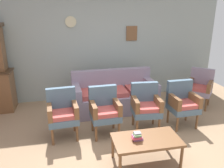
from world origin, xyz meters
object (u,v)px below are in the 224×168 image
(armchair_by_doorway, at_px, (105,109))
(armchair_near_couch_end, at_px, (182,102))
(book_stack_on_table, at_px, (137,137))
(wingback_chair_by_fireplace, at_px, (200,86))
(armchair_near_cabinet, at_px, (63,112))
(floor_vase_by_wall, at_px, (205,84))
(armchair_row_middle, at_px, (146,105))
(floral_couch, at_px, (114,96))
(coffee_table, at_px, (146,141))

(armchair_by_doorway, distance_m, armchair_near_couch_end, 1.57)
(book_stack_on_table, bearing_deg, wingback_chair_by_fireplace, 40.16)
(armchair_near_couch_end, xyz_separation_m, book_stack_on_table, (-1.26, -1.01, -0.02))
(armchair_by_doorway, xyz_separation_m, armchair_near_couch_end, (1.56, 0.02, 0.00))
(armchair_near_cabinet, height_order, floor_vase_by_wall, armchair_near_cabinet)
(armchair_near_cabinet, height_order, book_stack_on_table, armchair_near_cabinet)
(armchair_by_doorway, relative_size, armchair_row_middle, 1.00)
(floral_couch, xyz_separation_m, armchair_row_middle, (0.41, -0.97, 0.17))
(floral_couch, height_order, wingback_chair_by_fireplace, same)
(wingback_chair_by_fireplace, xyz_separation_m, book_stack_on_table, (-2.13, -1.80, -0.02))
(armchair_near_couch_end, xyz_separation_m, coffee_table, (-1.11, -1.01, -0.12))
(armchair_row_middle, bearing_deg, floral_couch, 112.67)
(floral_couch, height_order, floor_vase_by_wall, floral_couch)
(book_stack_on_table, xyz_separation_m, floor_vase_by_wall, (2.67, 2.42, -0.15))
(armchair_near_couch_end, bearing_deg, book_stack_on_table, -141.09)
(coffee_table, bearing_deg, armchair_by_doorway, 114.79)
(armchair_near_couch_end, bearing_deg, floral_couch, 139.69)
(book_stack_on_table, bearing_deg, coffee_table, 1.95)
(armchair_near_cabinet, height_order, coffee_table, armchair_near_cabinet)
(armchair_row_middle, relative_size, coffee_table, 0.90)
(floral_couch, distance_m, armchair_by_doorway, 1.10)
(floral_couch, bearing_deg, armchair_row_middle, -67.33)
(armchair_near_cabinet, bearing_deg, armchair_near_couch_end, -0.58)
(armchair_by_doorway, distance_m, wingback_chair_by_fireplace, 2.57)
(floral_couch, distance_m, armchair_near_couch_end, 1.53)
(armchair_near_couch_end, bearing_deg, armchair_row_middle, 178.82)
(armchair_near_couch_end, height_order, book_stack_on_table, armchair_near_couch_end)
(armchair_near_cabinet, bearing_deg, book_stack_on_table, -44.26)
(floral_couch, bearing_deg, armchair_near_couch_end, -40.31)
(floral_couch, height_order, coffee_table, floral_couch)
(floor_vase_by_wall, bearing_deg, armchair_near_couch_end, -135.25)
(floral_couch, distance_m, armchair_near_cabinet, 1.52)
(armchair_row_middle, bearing_deg, armchair_by_doorway, -177.51)
(armchair_row_middle, relative_size, wingback_chair_by_fireplace, 1.00)
(armchair_row_middle, xyz_separation_m, armchair_near_couch_end, (0.76, -0.02, 0.00))
(floral_couch, distance_m, coffee_table, 2.00)
(floor_vase_by_wall, bearing_deg, wingback_chair_by_fireplace, -131.18)
(book_stack_on_table, relative_size, floor_vase_by_wall, 0.26)
(armchair_row_middle, relative_size, book_stack_on_table, 5.36)
(armchair_near_couch_end, bearing_deg, armchair_near_cabinet, 179.42)
(armchair_near_cabinet, distance_m, floor_vase_by_wall, 3.99)
(armchair_near_cabinet, xyz_separation_m, armchair_near_couch_end, (2.32, -0.02, 0.00))
(armchair_near_cabinet, relative_size, armchair_near_couch_end, 1.00)
(floral_couch, xyz_separation_m, armchair_near_cabinet, (-1.16, -0.96, 0.17))
(armchair_row_middle, distance_m, wingback_chair_by_fireplace, 1.80)
(armchair_by_doorway, xyz_separation_m, book_stack_on_table, (0.31, -0.99, -0.02))
(floral_couch, bearing_deg, floor_vase_by_wall, 9.22)
(floral_couch, xyz_separation_m, armchair_near_couch_end, (1.16, -0.99, 0.17))
(coffee_table, bearing_deg, floor_vase_by_wall, 43.71)
(armchair_near_couch_end, xyz_separation_m, wingback_chair_by_fireplace, (0.87, 0.78, 0.00))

